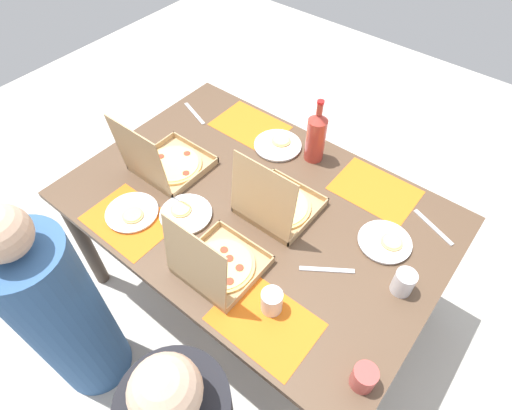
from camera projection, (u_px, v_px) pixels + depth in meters
The scene contains 21 objects.
ground_plane at pixel (256, 291), 2.39m from camera, with size 6.00×6.00×0.00m, color beige.
dining_table at pixel (256, 219), 1.89m from camera, with size 1.60×1.10×0.75m.
placemat_near_left at pixel (375, 190), 1.88m from camera, with size 0.36×0.26×0.00m, color orange.
placemat_near_right at pixel (250, 126), 2.17m from camera, with size 0.36×0.26×0.00m, color orange.
placemat_far_left at pixel (265, 322), 1.47m from camera, with size 0.36×0.26×0.00m, color orange.
placemat_far_right at pixel (129, 221), 1.77m from camera, with size 0.36×0.26×0.00m, color orange.
pizza_box_corner_right at pixel (166, 163), 1.92m from camera, with size 0.30×0.33×0.34m.
pizza_box_center at pixel (277, 204), 1.76m from camera, with size 0.30×0.30×0.33m.
pizza_box_corner_left at pixel (217, 265), 1.57m from camera, with size 0.29×0.29×0.32m.
plate_far_right at pixel (185, 214), 1.78m from camera, with size 0.22×0.22×0.03m.
plate_middle at pixel (385, 242), 1.68m from camera, with size 0.21×0.21×0.03m.
plate_near_left at pixel (278, 145), 2.06m from camera, with size 0.23×0.23×0.03m.
plate_far_left at pixel (132, 213), 1.78m from camera, with size 0.22×0.22×0.03m.
soda_bottle at pixel (316, 136), 1.92m from camera, with size 0.09×0.09×0.32m.
cup_clear_left at pixel (404, 282), 1.52m from camera, with size 0.08×0.08×0.10m, color silver.
cup_red at pixel (272, 301), 1.47m from camera, with size 0.08×0.08×0.10m, color silver.
cup_clear_right at pixel (364, 378), 1.31m from camera, with size 0.08×0.08×0.09m, color #BF4742.
knife_by_far_right at pixel (433, 227), 1.74m from camera, with size 0.21×0.02×0.01m, color #B7B7BC.
knife_by_far_left at pixel (327, 270), 1.61m from camera, with size 0.21×0.02×0.01m, color #B7B7BC.
knife_by_near_left at pixel (194, 113), 2.24m from camera, with size 0.21×0.02×0.01m, color #B7B7BC.
diner_right_seat at pixel (63, 315), 1.72m from camera, with size 0.32×0.32×1.18m.
Camera 1 is at (-0.74, 0.93, 2.13)m, focal length 29.62 mm.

